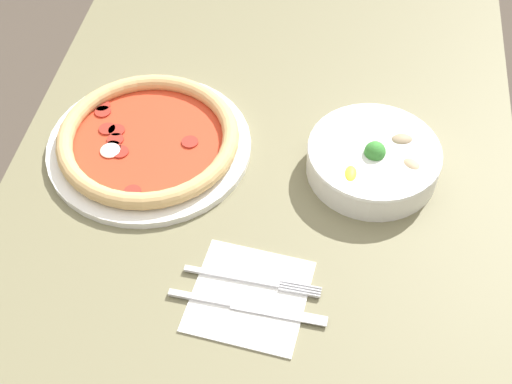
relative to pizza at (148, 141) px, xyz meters
The scene contains 6 objects.
dining_table 0.23m from the pizza, 82.63° to the left, with size 1.31×0.78×0.78m.
pizza is the anchor object (origin of this frame).
bowl 0.35m from the pizza, 90.88° to the left, with size 0.20×0.20×0.07m.
napkin 0.32m from the pizza, 39.05° to the left, with size 0.17×0.17×0.00m.
fork 0.30m from the pizza, 41.50° to the left, with size 0.02×0.19×0.00m.
knife 0.32m from the pizza, 35.74° to the left, with size 0.02×0.21×0.01m.
Camera 1 is at (0.72, 0.10, 1.59)m, focal length 50.00 mm.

